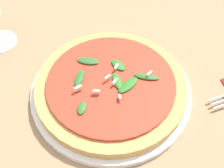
% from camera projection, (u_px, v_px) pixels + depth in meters
% --- Properties ---
extents(ground_plane, '(6.00, 6.00, 0.00)m').
position_uv_depth(ground_plane, '(113.00, 107.00, 0.58)').
color(ground_plane, '#9E7A56').
extents(pizza_arugula_main, '(0.30, 0.30, 0.05)m').
position_uv_depth(pizza_arugula_main, '(112.00, 88.00, 0.58)').
color(pizza_arugula_main, white).
rests_on(pizza_arugula_main, ground_plane).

